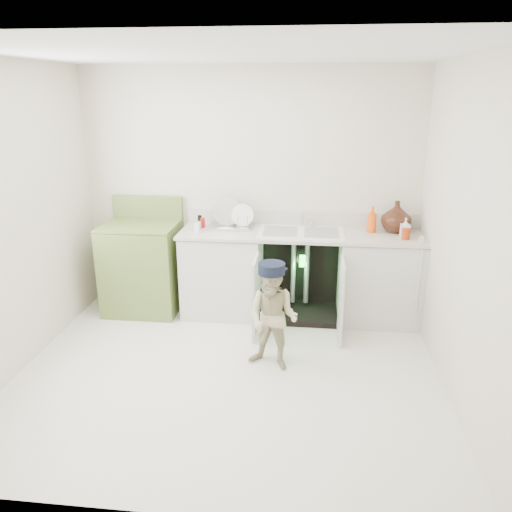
{
  "coord_description": "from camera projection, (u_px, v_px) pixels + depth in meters",
  "views": [
    {
      "loc": [
        0.64,
        -3.62,
        2.27
      ],
      "look_at": [
        0.15,
        0.7,
        0.81
      ],
      "focal_mm": 35.0,
      "sensor_mm": 36.0,
      "label": 1
    }
  ],
  "objects": [
    {
      "name": "repair_worker",
      "position": [
        273.0,
        316.0,
        4.14
      ],
      "size": [
        0.53,
        0.96,
        0.93
      ],
      "rotation": [
        0.0,
        0.0,
        -0.32
      ],
      "color": "beige",
      "rests_on": "ground"
    },
    {
      "name": "ground",
      "position": [
        229.0,
        372.0,
        4.2
      ],
      "size": [
        3.5,
        3.5,
        0.0
      ],
      "primitive_type": "plane",
      "color": "silver",
      "rests_on": "ground"
    },
    {
      "name": "avocado_stove",
      "position": [
        143.0,
        266.0,
        5.27
      ],
      "size": [
        0.76,
        0.65,
        1.18
      ],
      "color": "olive",
      "rests_on": "ground"
    },
    {
      "name": "counter_run",
      "position": [
        302.0,
        272.0,
        5.13
      ],
      "size": [
        2.44,
        1.02,
        1.21
      ],
      "color": "silver",
      "rests_on": "ground"
    },
    {
      "name": "room_shell",
      "position": [
        226.0,
        229.0,
        3.8
      ],
      "size": [
        6.0,
        5.5,
        1.26
      ],
      "color": "beige",
      "rests_on": "ground"
    }
  ]
}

